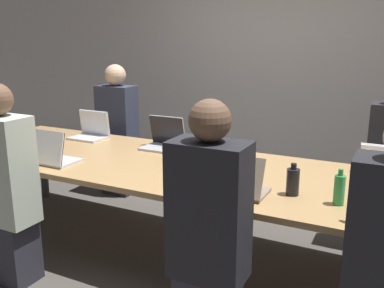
# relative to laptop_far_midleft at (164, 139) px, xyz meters

# --- Properties ---
(ground_plane) EXTENTS (24.00, 24.00, 0.00)m
(ground_plane) POSITION_rel_laptop_far_midleft_xyz_m (0.55, -0.40, -0.82)
(ground_plane) COLOR #4C4742
(curtain_wall) EXTENTS (12.00, 0.06, 2.80)m
(curtain_wall) POSITION_rel_laptop_far_midleft_xyz_m (0.55, 1.61, 0.58)
(curtain_wall) COLOR #BCB7B2
(curtain_wall) RESTS_ON ground_plane
(conference_table) EXTENTS (4.52, 1.23, 0.74)m
(conference_table) POSITION_rel_laptop_far_midleft_xyz_m (0.55, -0.40, -0.13)
(conference_table) COLOR tan
(conference_table) RESTS_ON ground_plane
(laptop_far_midleft) EXTENTS (0.33, 0.27, 0.28)m
(laptop_far_midleft) POSITION_rel_laptop_far_midleft_xyz_m (0.00, 0.00, 0.00)
(laptop_far_midleft) COLOR #B7B7BC
(laptop_far_midleft) RESTS_ON conference_table
(laptop_near_midright) EXTENTS (0.36, 0.26, 0.25)m
(laptop_near_midright) POSITION_rel_laptop_far_midleft_xyz_m (0.98, -0.79, -0.01)
(laptop_near_midright) COLOR gray
(laptop_near_midright) RESTS_ON conference_table
(person_near_midright) EXTENTS (0.40, 0.24, 1.40)m
(person_near_midright) POSITION_rel_laptop_far_midleft_xyz_m (1.02, -1.28, -0.14)
(person_near_midright) COLOR #2D2D38
(person_near_midright) RESTS_ON ground_plane
(cup_near_midright) EXTENTS (0.08, 0.08, 0.10)m
(cup_near_midright) POSITION_rel_laptop_far_midleft_xyz_m (0.69, -0.76, -0.03)
(cup_near_midright) COLOR #232328
(cup_near_midright) RESTS_ON conference_table
(bottle_near_midright) EXTENTS (0.08, 0.08, 0.20)m
(bottle_near_midright) POSITION_rel_laptop_far_midleft_xyz_m (1.29, -0.64, 0.01)
(bottle_near_midright) COLOR black
(bottle_near_midright) RESTS_ON conference_table
(bottle_near_right) EXTENTS (0.06, 0.06, 0.22)m
(bottle_near_right) POSITION_rel_laptop_far_midleft_xyz_m (1.57, -0.67, 0.01)
(bottle_near_right) COLOR green
(bottle_near_right) RESTS_ON conference_table
(laptop_near_left) EXTENTS (0.36, 0.27, 0.27)m
(laptop_near_left) POSITION_rel_laptop_far_midleft_xyz_m (-0.54, -0.81, -0.00)
(laptop_near_left) COLOR silver
(laptop_near_left) RESTS_ON conference_table
(person_near_left) EXTENTS (0.40, 0.24, 1.40)m
(person_near_left) POSITION_rel_laptop_far_midleft_xyz_m (-0.51, -1.27, -0.13)
(person_near_left) COLOR #2D2D38
(person_near_left) RESTS_ON ground_plane
(cup_near_left) EXTENTS (0.08, 0.08, 0.08)m
(cup_near_left) POSITION_rel_laptop_far_midleft_xyz_m (-0.82, -0.81, -0.04)
(cup_near_left) COLOR red
(cup_near_left) RESTS_ON conference_table
(laptop_far_left) EXTENTS (0.34, 0.25, 0.26)m
(laptop_far_left) POSITION_rel_laptop_far_midleft_xyz_m (-0.83, 0.01, -0.00)
(laptop_far_left) COLOR silver
(laptop_far_left) RESTS_ON conference_table
(person_far_left) EXTENTS (0.40, 0.24, 1.41)m
(person_far_left) POSITION_rel_laptop_far_midleft_xyz_m (-0.89, 0.51, -0.13)
(person_far_left) COLOR #2D2D38
(person_far_left) RESTS_ON ground_plane
(stapler) EXTENTS (0.08, 0.16, 0.05)m
(stapler) POSITION_rel_laptop_far_midleft_xyz_m (0.72, -0.44, -0.05)
(stapler) COLOR black
(stapler) RESTS_ON conference_table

